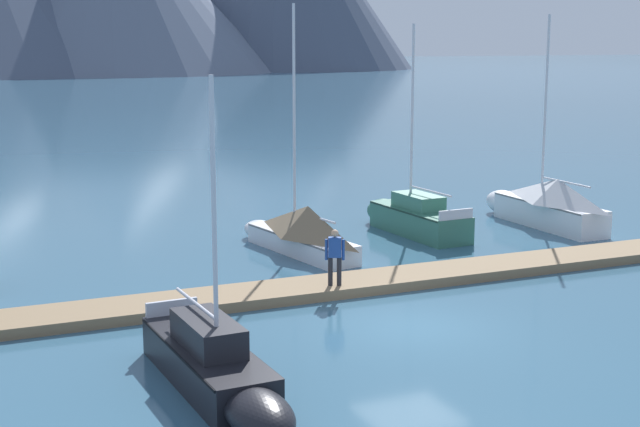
{
  "coord_description": "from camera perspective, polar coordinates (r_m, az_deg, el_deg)",
  "views": [
    {
      "loc": [
        -11.53,
        -20.38,
        7.46
      ],
      "look_at": [
        0.0,
        6.0,
        2.0
      ],
      "focal_mm": 51.58,
      "sensor_mm": 36.0,
      "label": 1
    }
  ],
  "objects": [
    {
      "name": "ground_plane",
      "position": [
        24.58,
        5.65,
        -6.98
      ],
      "size": [
        700.0,
        700.0,
        0.0
      ],
      "primitive_type": "plane",
      "color": "#335B75"
    },
    {
      "name": "dock",
      "position": [
        27.95,
        1.65,
        -4.44
      ],
      "size": [
        28.28,
        2.14,
        0.3
      ],
      "color": "#846B4C",
      "rests_on": "ground"
    },
    {
      "name": "sailboat_second_berth",
      "position": [
        19.94,
        -6.44,
        -9.48
      ],
      "size": [
        1.68,
        6.77,
        6.77
      ],
      "color": "black",
      "rests_on": "ground"
    },
    {
      "name": "sailboat_mid_dock_port",
      "position": [
        32.44,
        -1.16,
        -1.02
      ],
      "size": [
        2.36,
        6.6,
        8.68
      ],
      "color": "silver",
      "rests_on": "ground"
    },
    {
      "name": "sailboat_mid_dock_starboard",
      "position": [
        36.13,
        5.83,
        -0.18
      ],
      "size": [
        1.94,
        5.94,
        8.06
      ],
      "color": "#336B56",
      "rests_on": "ground"
    },
    {
      "name": "sailboat_far_berth",
      "position": [
        38.28,
        13.86,
        0.64
      ],
      "size": [
        1.74,
        6.93,
        8.45
      ],
      "color": "white",
      "rests_on": "ground"
    },
    {
      "name": "person_on_dock",
      "position": [
        27.04,
        0.93,
        -2.52
      ],
      "size": [
        0.54,
        0.37,
        1.69
      ],
      "color": "#232328",
      "rests_on": "dock"
    }
  ]
}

